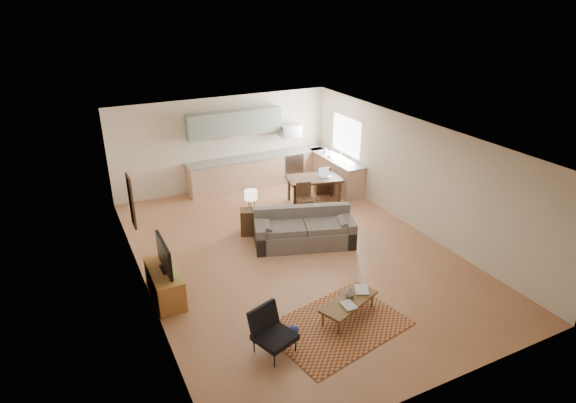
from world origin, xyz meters
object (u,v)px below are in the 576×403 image
sofa (304,228)px  console_table (252,222)px  armchair (275,333)px  tv_credenza (165,283)px  coffee_table (348,309)px  dining_table (314,190)px

sofa → console_table: sofa is taller
armchair → tv_credenza: (-1.23, 2.34, -0.08)m
tv_credenza → armchair: bearing=-62.3°
sofa → coffee_table: sofa is taller
console_table → armchair: bearing=-87.6°
sofa → armchair: (-2.15, -3.01, -0.03)m
sofa → tv_credenza: (-3.38, -0.67, -0.11)m
tv_credenza → dining_table: dining_table is taller
tv_credenza → dining_table: (4.76, 2.68, 0.07)m
armchair → sofa: bearing=35.4°
armchair → dining_table: 6.14m
armchair → console_table: 4.25m
armchair → coffee_table: bearing=-9.8°
coffee_table → armchair: 1.61m
armchair → dining_table: armchair is taller
sofa → coffee_table: size_ratio=1.97×
tv_credenza → dining_table: 5.46m
sofa → dining_table: size_ratio=1.62×
sofa → coffee_table: 2.82m
sofa → console_table: (-0.88, 1.05, -0.10)m
coffee_table → tv_credenza: 3.50m
console_table → dining_table: 2.46m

